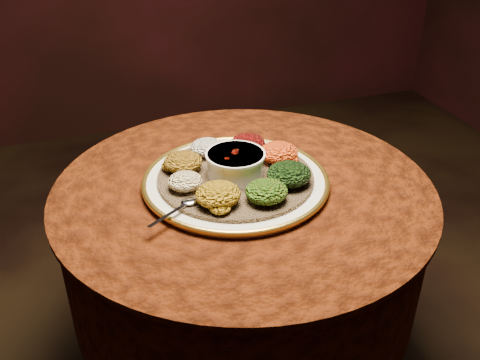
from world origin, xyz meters
name	(u,v)px	position (x,y,z in m)	size (l,w,h in m)	color
table	(243,242)	(0.00, 0.00, 0.55)	(0.96, 0.96, 0.73)	black
platter	(236,181)	(-0.02, 0.01, 0.75)	(0.51, 0.51, 0.02)	silver
injera	(236,177)	(-0.02, 0.01, 0.76)	(0.39, 0.39, 0.01)	olive
stew_bowl	(236,163)	(-0.02, 0.01, 0.80)	(0.15, 0.15, 0.06)	white
spoon	(187,204)	(-0.17, -0.09, 0.77)	(0.13, 0.09, 0.01)	silver
portion_ayib	(207,147)	(-0.06, 0.14, 0.78)	(0.09, 0.08, 0.04)	silver
portion_kitfo	(248,143)	(0.05, 0.12, 0.78)	(0.09, 0.09, 0.05)	black
portion_tikil	(279,152)	(0.11, 0.04, 0.79)	(0.10, 0.10, 0.05)	#A95A0E
portion_gomen	(289,174)	(0.09, -0.07, 0.79)	(0.11, 0.10, 0.05)	black
portion_mixveg	(266,191)	(0.01, -0.12, 0.79)	(0.10, 0.09, 0.05)	#8D3309
portion_kik	(218,194)	(-0.10, -0.10, 0.79)	(0.10, 0.10, 0.05)	#A1750E
portion_timatim	(185,181)	(-0.15, -0.01, 0.78)	(0.08, 0.08, 0.04)	maroon
portion_shiro	(183,162)	(-0.14, 0.08, 0.79)	(0.10, 0.09, 0.05)	#845710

